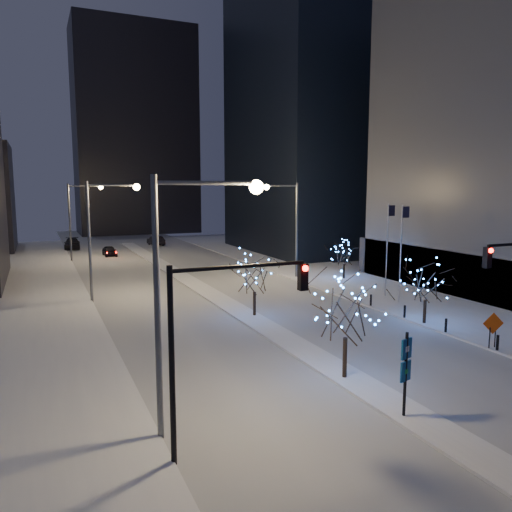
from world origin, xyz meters
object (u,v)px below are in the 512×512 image
car_near (110,251)px  car_mid (156,241)px  street_lamp_w_near (185,269)px  street_lamp_w_mid (102,224)px  wayfinding_sign (406,366)px  traffic_signal_west (215,326)px  holiday_tree_plaza_far (344,253)px  holiday_tree_median_near (346,308)px  street_lamp_w_far (78,211)px  holiday_tree_plaza_near (426,281)px  construction_sign (493,327)px  car_far (72,244)px  holiday_tree_median_far (254,272)px  street_lamp_east (289,217)px

car_near → car_mid: car_mid is taller
street_lamp_w_near → street_lamp_w_mid: (0.00, 25.00, 0.00)m
wayfinding_sign → car_mid: bearing=69.0°
traffic_signal_west → holiday_tree_plaza_far: 35.99m
car_mid → holiday_tree_median_near: holiday_tree_median_near is taller
street_lamp_w_mid → holiday_tree_plaza_far: bearing=0.4°
holiday_tree_plaza_far → traffic_signal_west: bearing=-130.9°
street_lamp_w_far → holiday_tree_plaza_near: 46.12m
wayfinding_sign → construction_sign: wayfinding_sign is taller
car_far → holiday_tree_plaza_far: (24.09, -38.89, 1.95)m
street_lamp_w_far → construction_sign: (19.24, -47.54, -5.08)m
street_lamp_w_near → car_far: street_lamp_w_near is taller
street_lamp_w_near → street_lamp_w_far: bearing=90.0°
holiday_tree_median_near → construction_sign: bearing=1.9°
street_lamp_w_near → street_lamp_w_far: 50.00m
holiday_tree_median_far → holiday_tree_median_near: bearing=-93.3°
holiday_tree_median_far → holiday_tree_plaza_near: size_ratio=1.10×
holiday_tree_plaza_near → wayfinding_sign: 15.34m
car_near → holiday_tree_plaza_near: 47.80m
car_near → holiday_tree_plaza_near: size_ratio=0.90×
street_lamp_w_mid → holiday_tree_median_far: street_lamp_w_mid is taller
street_lamp_w_mid → holiday_tree_median_near: size_ratio=1.86×
car_mid → holiday_tree_plaza_far: holiday_tree_plaza_far is taller
street_lamp_east → car_near: size_ratio=2.44×
traffic_signal_west → holiday_tree_median_near: size_ratio=1.30×
street_lamp_w_near → street_lamp_w_far: same height
street_lamp_w_mid → holiday_tree_median_far: size_ratio=1.99×
street_lamp_east → holiday_tree_median_far: size_ratio=1.99×
street_lamp_w_mid → wayfinding_sign: size_ratio=2.70×
holiday_tree_median_near → street_lamp_w_mid: bearing=110.8°
car_mid → car_near: bearing=42.1°
holiday_tree_median_near → wayfinding_sign: bearing=-91.7°
street_lamp_east → holiday_tree_plaza_near: size_ratio=2.19×
car_mid → wayfinding_sign: size_ratio=1.27×
holiday_tree_plaza_far → construction_sign: size_ratio=1.89×
car_near → street_lamp_w_far: bearing=-141.4°
holiday_tree_plaza_near → car_far: bearing=109.3°
street_lamp_w_far → holiday_tree_median_far: street_lamp_w_far is taller
construction_sign → street_lamp_w_near: bearing=-155.4°
street_lamp_east → construction_sign: (0.22, -25.54, -5.03)m
street_lamp_w_far → wayfinding_sign: bearing=-80.7°
street_lamp_w_near → traffic_signal_west: (0.50, -2.00, -1.74)m
car_mid → holiday_tree_median_far: holiday_tree_median_far is taller
car_mid → holiday_tree_plaza_near: 55.69m
car_near → construction_sign: 53.26m
traffic_signal_west → holiday_tree_plaza_near: size_ratio=1.54×
street_lamp_east → car_near: street_lamp_east is taller
holiday_tree_median_far → street_lamp_w_far: bearing=105.1°
street_lamp_w_near → car_mid: bearing=78.5°
street_lamp_w_mid → street_lamp_east: bearing=9.0°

